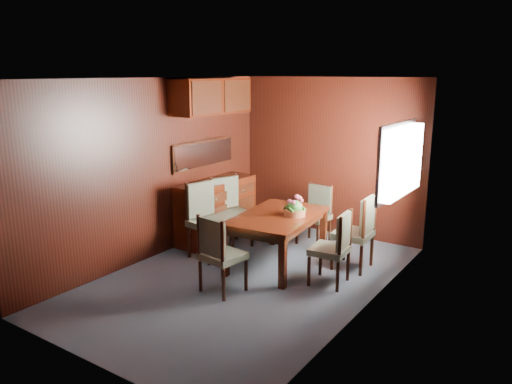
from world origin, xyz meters
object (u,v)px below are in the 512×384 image
Objects in this scene: sideboard at (216,210)px; dining_table at (277,222)px; chair_right_near at (335,244)px; chair_left_near at (206,215)px; chair_head at (218,251)px; flower_centerpiece at (295,205)px.

dining_table is (1.31, -0.38, 0.13)m from sideboard.
chair_left_near is at bearing 87.54° from chair_right_near.
dining_table is 1.14m from chair_head.
sideboard is 2.28m from chair_right_near.
chair_head is at bearing -50.91° from sideboard.
flower_centerpiece reaches higher than dining_table.
chair_left_near is at bearing -169.77° from dining_table.
chair_right_near is 1.38m from chair_head.
chair_head is 1.28m from flower_centerpiece.
flower_centerpiece is (0.30, 1.21, 0.30)m from chair_head.
chair_left_near reaches higher than dining_table.
flower_centerpiece is (1.52, -0.30, 0.36)m from sideboard.
chair_head is (-0.99, -0.96, 0.01)m from chair_right_near.
dining_table is 1.00m from chair_left_near.
flower_centerpiece is (-0.69, 0.25, 0.31)m from chair_right_near.
sideboard is at bearing 136.87° from chair_head.
chair_head is at bearing -100.03° from dining_table.
chair_right_near is (1.87, 0.10, -0.08)m from chair_left_near.
dining_table is at bearing -160.05° from flower_centerpiece.
chair_right_near is at bearing -16.79° from dining_table.
chair_head is at bearing 54.75° from chair_left_near.
chair_head is (-0.08, -1.13, -0.07)m from dining_table.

